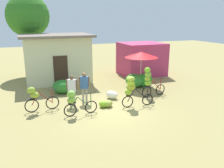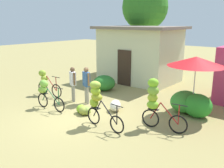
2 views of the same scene
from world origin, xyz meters
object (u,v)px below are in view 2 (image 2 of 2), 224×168
(tree_behind_building, at_px, (145,7))
(bicycle_by_shop, at_px, (156,100))
(building_low, at_px, (140,54))
(person_vendor, at_px, (73,81))
(produce_sack, at_px, (115,105))
(market_umbrella, at_px, (196,61))
(person_bystander, at_px, (86,82))
(bicycle_near_pile, at_px, (46,92))
(bicycle_leftmost, at_px, (46,81))
(banana_pile_on_ground, at_px, (84,110))
(bicycle_center_loaded, at_px, (98,99))

(tree_behind_building, bearing_deg, bicycle_by_shop, -55.39)
(building_low, distance_m, person_vendor, 5.34)
(produce_sack, height_order, person_vendor, person_vendor)
(market_umbrella, relative_size, person_bystander, 1.40)
(bicycle_by_shop, distance_m, person_vendor, 4.30)
(bicycle_near_pile, bearing_deg, produce_sack, 33.42)
(tree_behind_building, height_order, bicycle_near_pile, tree_behind_building)
(bicycle_by_shop, bearing_deg, person_bystander, 174.28)
(bicycle_by_shop, bearing_deg, bicycle_near_pile, -165.60)
(person_bystander, bearing_deg, person_vendor, -165.95)
(building_low, height_order, tree_behind_building, tree_behind_building)
(tree_behind_building, height_order, person_bystander, tree_behind_building)
(bicycle_leftmost, height_order, person_bystander, person_bystander)
(banana_pile_on_ground, relative_size, person_vendor, 0.50)
(building_low, height_order, person_vendor, building_low)
(bicycle_center_loaded, bearing_deg, bicycle_by_shop, 34.69)
(bicycle_leftmost, relative_size, bicycle_near_pile, 1.02)
(bicycle_leftmost, bearing_deg, bicycle_by_shop, 0.22)
(bicycle_center_loaded, height_order, banana_pile_on_ground, bicycle_center_loaded)
(bicycle_near_pile, height_order, person_bystander, person_bystander)
(market_umbrella, xyz_separation_m, produce_sack, (-2.57, -1.54, -1.88))
(bicycle_leftmost, distance_m, bicycle_by_shop, 6.02)
(bicycle_leftmost, relative_size, bicycle_center_loaded, 0.96)
(bicycle_near_pile, relative_size, person_vendor, 1.02)
(banana_pile_on_ground, height_order, person_bystander, person_bystander)
(tree_behind_building, bearing_deg, bicycle_center_loaded, -66.19)
(tree_behind_building, height_order, bicycle_center_loaded, tree_behind_building)
(person_vendor, bearing_deg, produce_sack, 6.29)
(tree_behind_building, height_order, person_vendor, tree_behind_building)
(building_low, height_order, market_umbrella, building_low)
(bicycle_center_loaded, xyz_separation_m, banana_pile_on_ground, (-1.16, 0.46, -0.79))
(bicycle_leftmost, height_order, bicycle_by_shop, bicycle_by_shop)
(produce_sack, relative_size, person_bystander, 0.43)
(tree_behind_building, relative_size, market_umbrella, 2.68)
(building_low, relative_size, bicycle_center_loaded, 2.82)
(tree_behind_building, bearing_deg, building_low, -61.85)
(market_umbrella, height_order, bicycle_near_pile, market_umbrella)
(bicycle_center_loaded, height_order, person_vendor, bicycle_center_loaded)
(tree_behind_building, distance_m, bicycle_near_pile, 10.33)
(bicycle_near_pile, bearing_deg, market_umbrella, 32.12)
(bicycle_by_shop, bearing_deg, market_umbrella, 75.40)
(bicycle_center_loaded, distance_m, banana_pile_on_ground, 1.48)
(building_low, height_order, bicycle_by_shop, building_low)
(building_low, xyz_separation_m, produce_sack, (2.17, -5.05, -1.43))
(market_umbrella, relative_size, banana_pile_on_ground, 2.91)
(bicycle_center_loaded, bearing_deg, person_vendor, 154.32)
(banana_pile_on_ground, distance_m, person_bystander, 1.56)
(bicycle_by_shop, bearing_deg, building_low, 127.67)
(person_bystander, bearing_deg, bicycle_near_pile, -119.29)
(banana_pile_on_ground, bearing_deg, bicycle_by_shop, 13.22)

